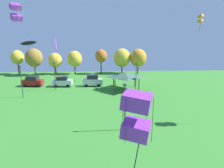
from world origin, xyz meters
The scene contains 20 objects.
kite_flying_1 centered at (-4.98, 25.75, 9.38)m, with size 0.32×1.94×3.92m.
kite_flying_2 centered at (-9.97, 26.93, 13.48)m, with size 1.75×1.78×2.33m.
kite_flying_4 centered at (-8.89, 27.21, 9.62)m, with size 2.59×1.33×1.60m.
kite_flying_5 centered at (18.67, 36.23, 13.56)m, with size 1.11×1.14×3.13m.
kite_flying_9 centered at (2.42, 8.36, 6.86)m, with size 1.71×1.67×5.13m.
parked_car_leftmost centered at (-14.00, 42.14, 1.11)m, with size 4.45×2.36×2.23m.
parked_car_second_from_left centered at (-7.58, 41.61, 1.11)m, with size 4.13×2.18×2.24m.
parked_car_third_from_left centered at (-1.16, 41.60, 1.22)m, with size 4.25×2.01×2.49m.
park_pavilion centered at (5.59, 38.43, 3.08)m, with size 5.92×5.88×3.60m.
light_post_0 centered at (7.21, 35.84, 3.24)m, with size 0.36×0.20×5.70m.
light_post_1 centered at (-13.05, 33.95, 3.23)m, with size 0.36×0.20×5.67m.
light_post_2 centered at (3.29, 20.64, 3.14)m, with size 0.36×0.20×5.49m.
light_post_3 centered at (-8.46, 38.92, 3.18)m, with size 0.36×0.20×5.58m.
treeline_tree_0 centered at (-22.61, 56.70, 4.74)m, with size 3.56×3.56×6.72m.
treeline_tree_1 centered at (-17.56, 55.09, 4.78)m, with size 4.59×4.59×7.32m.
treeline_tree_2 centered at (-12.25, 56.46, 3.90)m, with size 3.75×3.75×5.98m.
treeline_tree_3 centered at (-6.75, 56.27, 4.28)m, with size 4.06×4.06×6.52m.
treeline_tree_4 centered at (0.69, 56.29, 5.03)m, with size 3.33×3.33×6.90m.
treeline_tree_5 centered at (6.69, 56.71, 4.48)m, with size 4.80×4.80×7.13m.
treeline_tree_6 centered at (11.21, 55.71, 4.53)m, with size 4.60×4.60×7.07m.
Camera 1 is at (0.79, -0.38, 10.51)m, focal length 32.00 mm.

